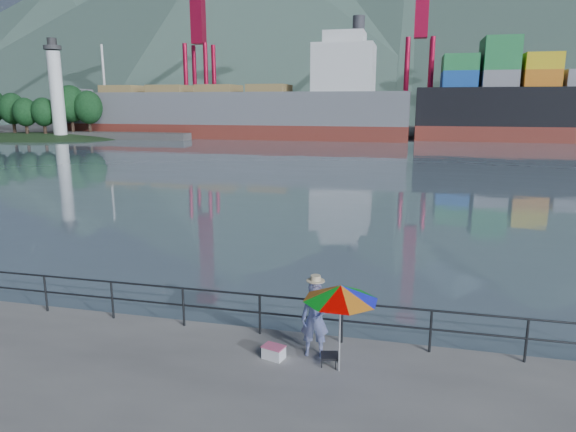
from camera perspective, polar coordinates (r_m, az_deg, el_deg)
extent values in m
cube|color=slate|center=(139.60, 11.82, 10.06)|extent=(500.00, 280.00, 0.00)
cube|color=#514F4C|center=(102.73, 16.77, 8.97)|extent=(200.00, 40.00, 0.40)
cylinder|color=#2D3033|center=(12.78, -7.52, -8.34)|extent=(22.00, 0.05, 0.05)
cylinder|color=#2D3033|center=(12.95, -7.47, -10.20)|extent=(22.00, 0.05, 0.05)
cube|color=#2D3033|center=(12.97, -7.46, -10.40)|extent=(22.00, 0.06, 1.00)
cone|color=#385147|center=(247.17, -23.41, 16.70)|extent=(228.80, 228.80, 55.00)
cone|color=#385147|center=(224.52, -6.47, 20.70)|extent=(312.00, 312.00, 75.00)
cone|color=#385147|center=(216.35, 12.94, 19.85)|extent=(282.88, 282.88, 68.00)
cone|color=#385147|center=(228.98, 29.19, 19.74)|extent=(332.80, 332.80, 80.00)
ellipsoid|color=#263F1E|center=(93.04, -26.51, 7.87)|extent=(48.00, 26.40, 8.40)
cylinder|color=white|center=(88.36, -24.29, 12.13)|extent=(2.00, 2.00, 13.00)
cylinder|color=#2D2D2D|center=(88.76, -24.74, 16.96)|extent=(1.80, 1.80, 2.00)
cube|color=orange|center=(101.67, 16.85, 9.67)|extent=(6.00, 2.40, 2.60)
cube|color=gray|center=(102.24, 20.53, 9.43)|extent=(6.00, 2.40, 2.60)
cube|color=red|center=(103.21, 24.15, 9.15)|extent=(6.00, 2.40, 2.60)
cube|color=gray|center=(104.58, 27.69, 8.85)|extent=(6.00, 2.40, 2.60)
cube|color=orange|center=(104.59, 16.85, 11.17)|extent=(6.00, 2.40, 7.80)
cube|color=yellow|center=(105.14, 20.45, 10.92)|extent=(6.00, 2.40, 7.80)
cube|color=yellow|center=(106.09, 23.99, 10.64)|extent=(6.00, 2.40, 7.80)
cube|color=#194CA5|center=(107.42, 27.45, 10.33)|extent=(6.00, 2.40, 7.80)
imported|color=navy|center=(11.55, 3.03, -11.34)|extent=(0.68, 0.49, 1.72)
cylinder|color=white|center=(10.94, 5.77, -12.75)|extent=(0.04, 0.04, 1.75)
cone|color=#CD0200|center=(10.59, 5.87, -8.47)|extent=(2.01, 2.01, 0.32)
cube|color=black|center=(11.42, 4.66, -15.22)|extent=(0.45, 0.45, 0.05)
cube|color=#2D3033|center=(11.48, 4.65, -15.76)|extent=(0.32, 0.32, 0.20)
cube|color=silver|center=(11.71, -1.60, -14.95)|extent=(0.52, 0.42, 0.26)
cylinder|color=black|center=(12.86, 2.81, -12.96)|extent=(0.50, 1.69, 1.23)
cube|color=maroon|center=(85.86, -5.94, 9.33)|extent=(55.74, 9.65, 2.50)
cube|color=slate|center=(85.74, -6.00, 11.83)|extent=(55.74, 9.65, 5.00)
cube|color=silver|center=(81.74, 6.27, 16.00)|extent=(9.00, 8.10, 7.00)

